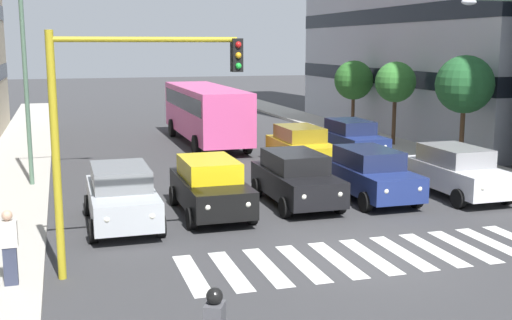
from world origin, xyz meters
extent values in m
plane|color=#38383A|center=(0.00, 0.00, 0.00)|extent=(180.00, 180.00, 0.00)
cube|color=black|center=(-14.79, -20.36, 3.39)|extent=(8.67, 22.32, 0.90)
cube|color=black|center=(-14.79, -20.36, 6.78)|extent=(8.67, 22.32, 0.90)
cube|color=silver|center=(-3.60, 0.00, 0.00)|extent=(0.45, 2.80, 0.01)
cube|color=silver|center=(-2.70, 0.00, 0.00)|extent=(0.45, 2.80, 0.01)
cube|color=silver|center=(-1.80, 0.00, 0.00)|extent=(0.45, 2.80, 0.01)
cube|color=silver|center=(-0.90, 0.00, 0.00)|extent=(0.45, 2.80, 0.01)
cube|color=silver|center=(0.00, 0.00, 0.00)|extent=(0.45, 2.80, 0.01)
cube|color=silver|center=(0.90, 0.00, 0.00)|extent=(0.45, 2.80, 0.01)
cube|color=silver|center=(1.80, 0.00, 0.00)|extent=(0.45, 2.80, 0.01)
cube|color=silver|center=(2.70, 0.00, 0.00)|extent=(0.45, 2.80, 0.01)
cube|color=silver|center=(3.60, 0.00, 0.00)|extent=(0.45, 2.80, 0.01)
cube|color=silver|center=(4.50, 0.00, 0.00)|extent=(0.45, 2.80, 0.01)
cube|color=silver|center=(-5.78, -4.91, 0.72)|extent=(1.80, 4.40, 0.80)
cube|color=gray|center=(-5.78, -5.11, 1.42)|extent=(1.58, 2.46, 0.60)
cylinder|color=black|center=(-6.68, -3.46, 0.32)|extent=(0.22, 0.64, 0.64)
cylinder|color=black|center=(-4.88, -3.46, 0.32)|extent=(0.22, 0.64, 0.64)
cylinder|color=black|center=(-6.68, -6.36, 0.32)|extent=(0.22, 0.64, 0.64)
cylinder|color=black|center=(-4.88, -6.36, 0.32)|extent=(0.22, 0.64, 0.64)
sphere|color=white|center=(-5.21, -2.76, 0.80)|extent=(0.18, 0.18, 0.18)
cube|color=navy|center=(-2.72, -5.39, 0.72)|extent=(1.80, 4.40, 0.80)
cube|color=#1D2547|center=(-2.72, -5.59, 1.42)|extent=(1.58, 2.46, 0.60)
cylinder|color=black|center=(-3.62, -3.94, 0.32)|extent=(0.22, 0.64, 0.64)
cylinder|color=black|center=(-1.82, -3.94, 0.32)|extent=(0.22, 0.64, 0.64)
cylinder|color=black|center=(-3.62, -6.85, 0.32)|extent=(0.22, 0.64, 0.64)
cylinder|color=black|center=(-1.82, -6.85, 0.32)|extent=(0.22, 0.64, 0.64)
sphere|color=white|center=(-3.30, -3.24, 0.80)|extent=(0.18, 0.18, 0.18)
sphere|color=white|center=(-2.14, -3.24, 0.80)|extent=(0.18, 0.18, 0.18)
cube|color=black|center=(-0.07, -5.46, 0.72)|extent=(1.80, 4.40, 0.80)
cube|color=black|center=(-0.07, -5.66, 1.42)|extent=(1.58, 2.46, 0.60)
cylinder|color=black|center=(-0.97, -4.00, 0.32)|extent=(0.22, 0.64, 0.64)
cylinder|color=black|center=(0.83, -4.00, 0.32)|extent=(0.22, 0.64, 0.64)
cylinder|color=black|center=(-0.97, -6.91, 0.32)|extent=(0.22, 0.64, 0.64)
cylinder|color=black|center=(0.83, -6.91, 0.32)|extent=(0.22, 0.64, 0.64)
sphere|color=white|center=(-0.65, -3.31, 0.80)|extent=(0.18, 0.18, 0.18)
sphere|color=white|center=(0.51, -3.31, 0.80)|extent=(0.18, 0.18, 0.18)
cube|color=black|center=(2.90, -5.06, 0.72)|extent=(1.80, 4.40, 0.80)
cube|color=yellow|center=(2.90, -5.26, 1.42)|extent=(1.58, 2.46, 0.60)
cylinder|color=black|center=(2.00, -3.61, 0.32)|extent=(0.22, 0.64, 0.64)
cylinder|color=black|center=(3.80, -3.61, 0.32)|extent=(0.22, 0.64, 0.64)
cylinder|color=black|center=(2.00, -6.51, 0.32)|extent=(0.22, 0.64, 0.64)
cylinder|color=black|center=(3.80, -6.51, 0.32)|extent=(0.22, 0.64, 0.64)
sphere|color=white|center=(2.32, -2.91, 0.80)|extent=(0.18, 0.18, 0.18)
sphere|color=white|center=(3.47, -2.91, 0.80)|extent=(0.18, 0.18, 0.18)
cube|color=#B2B7BC|center=(5.63, -4.59, 0.72)|extent=(1.80, 4.40, 0.80)
cube|color=slate|center=(5.63, -4.79, 1.42)|extent=(1.58, 2.46, 0.60)
cylinder|color=black|center=(4.73, -3.14, 0.32)|extent=(0.22, 0.64, 0.64)
cylinder|color=black|center=(6.53, -3.14, 0.32)|extent=(0.22, 0.64, 0.64)
cylinder|color=black|center=(4.73, -6.04, 0.32)|extent=(0.22, 0.64, 0.64)
cylinder|color=black|center=(6.53, -6.04, 0.32)|extent=(0.22, 0.64, 0.64)
sphere|color=white|center=(5.06, -2.44, 0.80)|extent=(0.18, 0.18, 0.18)
sphere|color=white|center=(6.21, -2.44, 0.80)|extent=(0.18, 0.18, 0.18)
cube|color=gold|center=(-2.61, -11.69, 0.72)|extent=(1.80, 4.40, 0.80)
cube|color=olive|center=(-2.61, -11.89, 1.42)|extent=(1.58, 2.46, 0.60)
cylinder|color=black|center=(-3.51, -10.24, 0.32)|extent=(0.22, 0.64, 0.64)
cylinder|color=black|center=(-1.71, -10.24, 0.32)|extent=(0.22, 0.64, 0.64)
cylinder|color=black|center=(-3.51, -13.14, 0.32)|extent=(0.22, 0.64, 0.64)
cylinder|color=black|center=(-1.71, -13.14, 0.32)|extent=(0.22, 0.64, 0.64)
sphere|color=white|center=(-3.19, -9.54, 0.80)|extent=(0.18, 0.18, 0.18)
sphere|color=white|center=(-2.03, -9.54, 0.80)|extent=(0.18, 0.18, 0.18)
cube|color=navy|center=(-5.70, -13.19, 0.72)|extent=(1.80, 4.40, 0.80)
cube|color=#1D2547|center=(-5.70, -13.39, 1.42)|extent=(1.58, 2.46, 0.60)
cylinder|color=black|center=(-6.60, -11.74, 0.32)|extent=(0.22, 0.64, 0.64)
cylinder|color=black|center=(-4.80, -11.74, 0.32)|extent=(0.22, 0.64, 0.64)
cylinder|color=black|center=(-6.60, -14.65, 0.32)|extent=(0.22, 0.64, 0.64)
cylinder|color=black|center=(-4.80, -14.65, 0.32)|extent=(0.22, 0.64, 0.64)
sphere|color=white|center=(-6.28, -11.04, 0.80)|extent=(0.18, 0.18, 0.18)
sphere|color=white|center=(-5.13, -11.04, 0.80)|extent=(0.18, 0.18, 0.18)
cube|color=#DB5193|center=(-0.07, -19.24, 1.75)|extent=(2.50, 10.50, 2.50)
cube|color=black|center=(-0.07, -19.24, 2.30)|extent=(2.52, 9.87, 0.80)
cylinder|color=black|center=(-1.32, -15.56, 0.50)|extent=(0.28, 1.00, 1.00)
cylinder|color=black|center=(1.18, -15.56, 0.50)|extent=(0.28, 1.00, 1.00)
cylinder|color=black|center=(-1.32, -22.39, 0.50)|extent=(0.28, 1.00, 1.00)
cylinder|color=black|center=(1.18, -22.39, 0.50)|extent=(0.28, 1.00, 1.00)
sphere|color=black|center=(5.09, 4.83, 1.44)|extent=(0.26, 0.26, 0.26)
cylinder|color=#AD991E|center=(7.34, -0.61, 2.75)|extent=(0.18, 0.18, 5.50)
cylinder|color=#AD991E|center=(5.29, -0.61, 5.30)|extent=(4.09, 0.12, 0.12)
cube|color=black|center=(3.25, -0.61, 4.95)|extent=(0.24, 0.28, 0.76)
sphere|color=red|center=(3.25, -0.46, 5.19)|extent=(0.14, 0.14, 0.14)
sphere|color=orange|center=(3.25, -0.46, 4.95)|extent=(0.14, 0.14, 0.14)
sphere|color=green|center=(3.25, -0.46, 4.71)|extent=(0.14, 0.14, 0.14)
cylinder|color=#4C6B56|center=(-6.99, -4.61, 6.65)|extent=(2.69, 0.10, 0.10)
ellipsoid|color=#B7BCC1|center=(-5.65, -4.61, 6.55)|extent=(0.56, 0.28, 0.20)
cylinder|color=#4C6B56|center=(8.34, -10.55, 4.01)|extent=(0.16, 0.16, 7.71)
cylinder|color=#513823|center=(-9.15, -9.62, 1.48)|extent=(0.20, 0.20, 2.65)
sphere|color=#235B2D|center=(-9.15, -9.62, 3.54)|extent=(2.45, 2.45, 2.45)
cylinder|color=#513823|center=(-9.01, -15.24, 1.43)|extent=(0.20, 0.20, 2.57)
sphere|color=#387F33|center=(-9.01, -15.24, 3.33)|extent=(2.05, 2.05, 2.05)
cylinder|color=#513823|center=(-9.25, -20.57, 1.30)|extent=(0.20, 0.20, 2.31)
sphere|color=#2D6B28|center=(-9.25, -20.57, 3.14)|extent=(2.28, 2.28, 2.28)
cube|color=#2D3347|center=(8.37, -0.15, 0.57)|extent=(0.28, 0.20, 0.84)
cube|color=silver|center=(8.37, -0.15, 1.27)|extent=(0.36, 0.24, 0.56)
sphere|color=tan|center=(8.37, -0.15, 1.67)|extent=(0.22, 0.22, 0.22)
camera|label=1|loc=(7.16, 13.80, 5.19)|focal=45.03mm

